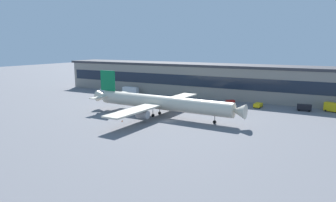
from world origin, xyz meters
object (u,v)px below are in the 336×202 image
follow_me_car (104,90)px  baggage_tug (230,102)px  stair_truck (333,107)px  airliner (160,103)px  fuel_truck (130,90)px  pushback_tractor (258,105)px  traffic_cone_0 (122,121)px  crew_van (305,107)px

follow_me_car → baggage_tug: same height
follow_me_car → stair_truck: stair_truck is taller
airliner → fuel_truck: bearing=137.1°
fuel_truck → follow_me_car: 15.15m
pushback_tractor → follow_me_car: bearing=179.3°
baggage_tug → stair_truck: (38.69, 4.14, 0.89)m
follow_me_car → traffic_cone_0: (48.38, -47.07, -0.79)m
baggage_tug → stair_truck: bearing=6.1°
stair_truck → airliner: bearing=-144.4°
pushback_tractor → crew_van: crew_van is taller
fuel_truck → baggage_tug: size_ratio=2.12×
stair_truck → baggage_tug: bearing=-173.9°
traffic_cone_0 → baggage_tug: bearing=65.2°
follow_me_car → traffic_cone_0: follow_me_car is taller
crew_van → stair_truck: 9.98m
follow_me_car → crew_van: size_ratio=0.89×
follow_me_car → airliner: bearing=-31.6°
fuel_truck → baggage_tug: 55.56m
airliner → fuel_truck: airliner is taller
airliner → baggage_tug: 37.29m
pushback_tractor → traffic_cone_0: size_ratio=8.18×
follow_me_car → pushback_tractor: bearing=-0.7°
pushback_tractor → stair_truck: size_ratio=0.76×
baggage_tug → traffic_cone_0: 51.78m
fuel_truck → crew_van: bearing=-2.0°
airliner → traffic_cone_0: (-7.07, -12.93, -4.68)m
airliner → traffic_cone_0: size_ratio=100.01×
airliner → crew_van: size_ratio=11.22×
crew_van → pushback_tractor: bearing=-173.7°
stair_truck → traffic_cone_0: stair_truck is taller
airliner → stair_truck: bearing=35.6°
airliner → traffic_cone_0: airliner is taller
airliner → fuel_truck: 55.81m
stair_truck → pushback_tractor: bearing=-169.1°
crew_van → traffic_cone_0: bearing=-136.8°
baggage_tug → crew_van: 29.29m
pushback_tractor → crew_van: bearing=6.3°
traffic_cone_0 → stair_truck: bearing=40.3°
pushback_tractor → crew_van: (17.21, 1.90, 0.41)m
fuel_truck → traffic_cone_0: 61.07m
baggage_tug → airliner: bearing=-113.2°
baggage_tug → crew_van: bearing=1.7°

